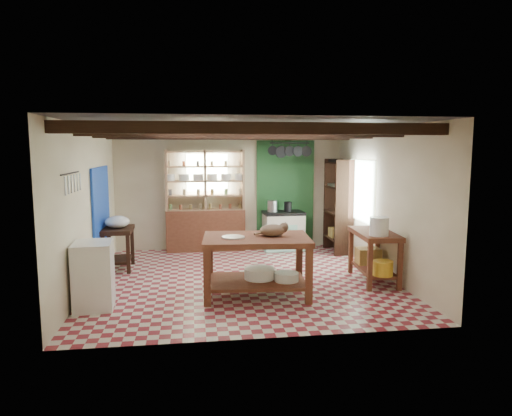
{
  "coord_description": "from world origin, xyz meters",
  "views": [
    {
      "loc": [
        -0.82,
        -7.58,
        2.24
      ],
      "look_at": [
        0.28,
        0.3,
        1.19
      ],
      "focal_mm": 32.0,
      "sensor_mm": 36.0,
      "label": 1
    }
  ],
  "objects": [
    {
      "name": "ceiling_beams",
      "position": [
        0.0,
        0.0,
        2.48
      ],
      "size": [
        5.0,
        3.8,
        0.15
      ],
      "primitive_type": "cube",
      "color": "black",
      "rests_on": "ceiling"
    },
    {
      "name": "window_right",
      "position": [
        2.48,
        1.0,
        1.4
      ],
      "size": [
        0.02,
        1.3,
        1.2
      ],
      "primitive_type": "cube",
      "color": "silver",
      "rests_on": "wall_right"
    },
    {
      "name": "wall_back",
      "position": [
        0.0,
        2.5,
        1.3
      ],
      "size": [
        5.0,
        0.04,
        2.6
      ],
      "primitive_type": "cube",
      "color": "beige",
      "rests_on": "floor"
    },
    {
      "name": "basin_large",
      "position": [
        0.17,
        -0.83,
        0.32
      ],
      "size": [
        0.5,
        0.5,
        0.16
      ],
      "primitive_type": "cylinder",
      "rotation": [
        0.0,
        0.0,
        -0.08
      ],
      "color": "white",
      "rests_on": "work_table"
    },
    {
      "name": "cat",
      "position": [
        0.37,
        -0.85,
        0.99
      ],
      "size": [
        0.42,
        0.34,
        0.18
      ],
      "primitive_type": "ellipsoid",
      "rotation": [
        0.0,
        0.0,
        0.1
      ],
      "color": "#86654E",
      "rests_on": "work_table"
    },
    {
      "name": "pot_rack",
      "position": [
        1.25,
        2.05,
        2.18
      ],
      "size": [
        0.86,
        0.12,
        0.36
      ],
      "primitive_type": "cube",
      "color": "black",
      "rests_on": "ceiling"
    },
    {
      "name": "green_wall_patch",
      "position": [
        1.25,
        2.47,
        1.25
      ],
      "size": [
        1.3,
        0.04,
        2.3
      ],
      "primitive_type": "cube",
      "color": "#205026",
      "rests_on": "wall_back"
    },
    {
      "name": "floor",
      "position": [
        0.0,
        0.0,
        -0.01
      ],
      "size": [
        5.0,
        5.0,
        0.02
      ],
      "primitive_type": "cube",
      "color": "maroon",
      "rests_on": "ground"
    },
    {
      "name": "steel_tray",
      "position": [
        -0.23,
        -0.9,
        0.91
      ],
      "size": [
        0.37,
        0.37,
        0.02
      ],
      "primitive_type": "cylinder",
      "rotation": [
        0.0,
        0.0,
        -0.08
      ],
      "color": "#A2A2AA",
      "rests_on": "work_table"
    },
    {
      "name": "shelving_unit",
      "position": [
        -0.55,
        2.31,
        1.1
      ],
      "size": [
        1.7,
        0.34,
        2.2
      ],
      "primitive_type": "cube",
      "color": "tan",
      "rests_on": "floor"
    },
    {
      "name": "window_back",
      "position": [
        -0.5,
        2.48,
        1.7
      ],
      "size": [
        0.9,
        0.02,
        0.8
      ],
      "primitive_type": "cube",
      "color": "silver",
      "rests_on": "wall_back"
    },
    {
      "name": "right_counter",
      "position": [
        2.18,
        -0.43,
        0.43
      ],
      "size": [
        0.67,
        1.22,
        0.85
      ],
      "primitive_type": "cube",
      "rotation": [
        0.0,
        0.0,
        -0.07
      ],
      "color": "brown",
      "rests_on": "floor"
    },
    {
      "name": "stove",
      "position": [
        1.15,
        2.15,
        0.42
      ],
      "size": [
        0.9,
        0.63,
        0.85
      ],
      "primitive_type": "cube",
      "rotation": [
        0.0,
        0.0,
        0.05
      ],
      "color": "silver",
      "rests_on": "floor"
    },
    {
      "name": "white_bucket",
      "position": [
        2.11,
        -0.78,
        1.0
      ],
      "size": [
        0.32,
        0.32,
        0.3
      ],
      "primitive_type": "cylinder",
      "rotation": [
        0.0,
        0.0,
        -0.07
      ],
      "color": "white",
      "rests_on": "right_counter"
    },
    {
      "name": "tall_rack",
      "position": [
        2.28,
        1.8,
        1.0
      ],
      "size": [
        0.4,
        0.86,
        2.0
      ],
      "primitive_type": "cube",
      "color": "black",
      "rests_on": "floor"
    },
    {
      "name": "kettle_right",
      "position": [
        1.25,
        2.16,
        0.96
      ],
      "size": [
        0.18,
        0.18,
        0.21
      ],
      "primitive_type": "cylinder",
      "rotation": [
        0.0,
        0.0,
        0.05
      ],
      "color": "black",
      "rests_on": "stove"
    },
    {
      "name": "wicker_basket",
      "position": [
        2.2,
        -0.13,
        0.36
      ],
      "size": [
        0.41,
        0.34,
        0.27
      ],
      "primitive_type": "cube",
      "rotation": [
        0.0,
        0.0,
        -0.07
      ],
      "color": "#AB8945",
      "rests_on": "right_counter"
    },
    {
      "name": "yellow_tub",
      "position": [
        2.15,
        -0.88,
        0.34
      ],
      "size": [
        0.34,
        0.34,
        0.23
      ],
      "primitive_type": "cylinder",
      "rotation": [
        0.0,
        0.0,
        -0.07
      ],
      "color": "gold",
      "rests_on": "right_counter"
    },
    {
      "name": "ceiling",
      "position": [
        0.0,
        0.0,
        2.6
      ],
      "size": [
        5.0,
        5.0,
        0.02
      ],
      "primitive_type": "cube",
      "color": "#4B4A50",
      "rests_on": "wall_back"
    },
    {
      "name": "blue_wall_patch",
      "position": [
        -2.47,
        0.9,
        1.1
      ],
      "size": [
        0.04,
        1.4,
        1.6
      ],
      "primitive_type": "cube",
      "color": "#163EAB",
      "rests_on": "wall_left"
    },
    {
      "name": "enamel_bowl",
      "position": [
        -2.2,
        0.94,
        0.89
      ],
      "size": [
        0.45,
        0.45,
        0.22
      ],
      "primitive_type": "ellipsoid",
      "rotation": [
        0.0,
        0.0,
        0.02
      ],
      "color": "white",
      "rests_on": "prep_table"
    },
    {
      "name": "wall_front",
      "position": [
        0.0,
        -2.5,
        1.3
      ],
      "size": [
        5.0,
        0.04,
        2.6
      ],
      "primitive_type": "cube",
      "color": "beige",
      "rests_on": "floor"
    },
    {
      "name": "work_table",
      "position": [
        0.12,
        -0.88,
        0.45
      ],
      "size": [
        1.67,
        1.19,
        0.9
      ],
      "primitive_type": "cube",
      "rotation": [
        0.0,
        0.0,
        -0.08
      ],
      "color": "brown",
      "rests_on": "floor"
    },
    {
      "name": "kettle_left",
      "position": [
        0.9,
        2.14,
        0.97
      ],
      "size": [
        0.23,
        0.23,
        0.25
      ],
      "primitive_type": "cylinder",
      "rotation": [
        0.0,
        0.0,
        0.05
      ],
      "color": "#A2A2AA",
      "rests_on": "stove"
    },
    {
      "name": "utensil_rail",
      "position": [
        -2.44,
        -1.2,
        1.78
      ],
      "size": [
        0.06,
        0.9,
        0.28
      ],
      "primitive_type": "cube",
      "color": "black",
      "rests_on": "wall_left"
    },
    {
      "name": "white_cabinet",
      "position": [
        -2.22,
        -1.12,
        0.47
      ],
      "size": [
        0.57,
        0.66,
        0.93
      ],
      "primitive_type": "cube",
      "rotation": [
        0.0,
        0.0,
        0.08
      ],
      "color": "white",
      "rests_on": "floor"
    },
    {
      "name": "wall_right",
      "position": [
        2.5,
        0.0,
        1.3
      ],
      "size": [
        0.04,
        5.0,
        2.6
      ],
      "primitive_type": "cube",
      "color": "beige",
      "rests_on": "floor"
    },
    {
      "name": "prep_table",
      "position": [
        -2.2,
        0.94,
        0.39
      ],
      "size": [
        0.54,
        0.78,
        0.78
      ],
      "primitive_type": "cube",
      "rotation": [
        0.0,
        0.0,
        0.02
      ],
      "color": "black",
      "rests_on": "floor"
    },
    {
      "name": "basin_small",
      "position": [
        0.56,
        -1.02,
        0.3
      ],
      "size": [
        0.4,
        0.4,
        0.13
      ],
      "primitive_type": "cylinder",
      "rotation": [
        0.0,
        0.0,
        -0.08
      ],
      "color": "white",
      "rests_on": "work_table"
    },
    {
      "name": "wall_left",
      "position": [
        -2.5,
        0.0,
        1.3
      ],
      "size": [
        0.04,
        5.0,
        2.6
      ],
      "primitive_type": "cube",
      "color": "beige",
      "rests_on": "floor"
    }
  ]
}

